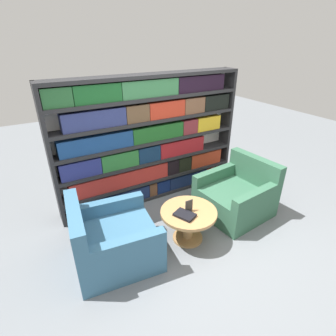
{
  "coord_description": "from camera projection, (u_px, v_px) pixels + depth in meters",
  "views": [
    {
      "loc": [
        -1.66,
        -1.99,
        2.41
      ],
      "look_at": [
        -0.09,
        0.75,
        0.82
      ],
      "focal_mm": 28.0,
      "sensor_mm": 36.0,
      "label": 1
    }
  ],
  "objects": [
    {
      "name": "coffee_table",
      "position": [
        188.0,
        219.0,
        3.35
      ],
      "size": [
        0.72,
        0.72,
        0.44
      ],
      "color": "#AD7F4C",
      "rests_on": "ground_plane"
    },
    {
      "name": "ground_plane",
      "position": [
        203.0,
        246.0,
        3.36
      ],
      "size": [
        14.0,
        14.0,
        0.0
      ],
      "primitive_type": "plane",
      "color": "slate"
    },
    {
      "name": "armchair_right",
      "position": [
        236.0,
        196.0,
        3.92
      ],
      "size": [
        1.01,
        0.98,
        0.82
      ],
      "rotation": [
        0.0,
        0.0,
        -1.48
      ],
      "color": "#336047",
      "rests_on": "ground_plane"
    },
    {
      "name": "armchair_left",
      "position": [
        112.0,
        241.0,
        3.06
      ],
      "size": [
        1.02,
        0.99,
        0.82
      ],
      "rotation": [
        0.0,
        0.0,
        1.46
      ],
      "color": "#386684",
      "rests_on": "ground_plane"
    },
    {
      "name": "table_sign",
      "position": [
        189.0,
        207.0,
        3.27
      ],
      "size": [
        0.1,
        0.06,
        0.16
      ],
      "color": "black",
      "rests_on": "coffee_table"
    },
    {
      "name": "stray_book",
      "position": [
        185.0,
        215.0,
        3.2
      ],
      "size": [
        0.26,
        0.3,
        0.03
      ],
      "color": "black",
      "rests_on": "coffee_table"
    },
    {
      "name": "bookshelf",
      "position": [
        150.0,
        140.0,
        4.03
      ],
      "size": [
        2.97,
        0.3,
        1.95
      ],
      "color": "silver",
      "rests_on": "ground_plane"
    }
  ]
}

